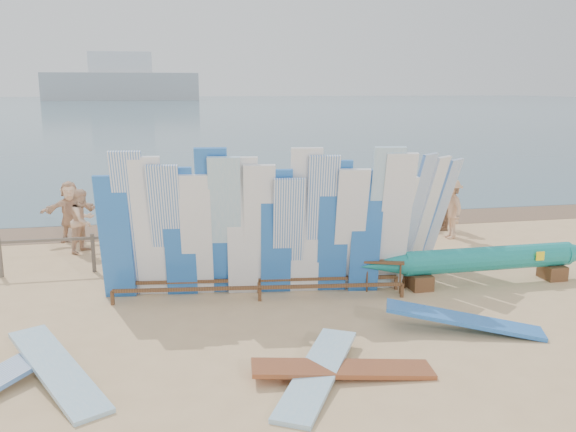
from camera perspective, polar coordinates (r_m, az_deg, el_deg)
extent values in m
plane|color=#DBB27E|center=(11.87, -9.40, -8.81)|extent=(160.00, 160.00, 0.00)
cube|color=#3F6072|center=(139.17, -11.52, 10.10)|extent=(320.00, 240.00, 0.02)
cube|color=brown|center=(18.78, -10.27, -1.05)|extent=(40.00, 2.60, 0.01)
cube|color=#999EA3|center=(191.46, -15.29, 11.60)|extent=(45.00, 8.00, 8.00)
cube|color=silver|center=(191.58, -15.41, 13.69)|extent=(18.00, 6.00, 6.00)
cube|color=#675B4D|center=(14.51, -9.98, -1.66)|extent=(12.00, 0.06, 0.06)
cube|color=#675B4D|center=(15.06, -25.35, -3.54)|extent=(0.08, 0.08, 0.90)
cube|color=#675B4D|center=(14.69, -17.76, -3.30)|extent=(0.08, 0.08, 0.90)
cube|color=#675B4D|center=(14.60, -9.93, -3.00)|extent=(0.08, 0.08, 0.90)
cube|color=#675B4D|center=(14.77, -2.15, -2.64)|extent=(0.08, 0.08, 0.90)
cube|color=#675B4D|center=(15.21, 5.31, -2.25)|extent=(0.08, 0.08, 0.90)
cube|color=#675B4D|center=(15.89, 12.24, -1.85)|extent=(0.08, 0.08, 0.90)
cube|color=brown|center=(12.19, -2.67, -6.71)|extent=(5.73, 0.78, 0.07)
cube|color=brown|center=(12.65, -2.74, -6.00)|extent=(5.73, 0.78, 0.07)
cube|color=blue|center=(12.39, -15.87, -2.02)|extent=(0.68, 0.65, 2.56)
cube|color=white|center=(12.28, -14.40, -0.93)|extent=(0.71, 0.93, 3.03)
cube|color=white|center=(12.23, -12.85, -1.15)|extent=(0.71, 0.87, 2.93)
cube|color=white|center=(12.21, -11.28, -1.48)|extent=(0.72, 1.00, 2.77)
cube|color=blue|center=(12.19, -10.14, -1.61)|extent=(0.69, 0.77, 2.71)
cube|color=white|center=(12.17, -8.56, -1.90)|extent=(0.70, 0.85, 2.58)
cube|color=blue|center=(12.09, -7.02, -0.71)|extent=(0.72, 0.96, 3.08)
cube|color=#8ABEDD|center=(12.10, -5.87, -1.06)|extent=(0.73, 1.11, 2.92)
cube|color=white|center=(12.10, -4.28, -1.11)|extent=(0.69, 0.74, 2.90)
cube|color=white|center=(12.12, -2.69, -1.41)|extent=(0.70, 0.86, 2.75)
cube|color=blue|center=(12.15, -1.11, -1.61)|extent=(0.69, 0.78, 2.65)
cube|color=white|center=(12.18, 0.03, -1.96)|extent=(0.71, 0.95, 2.49)
cube|color=white|center=(12.14, 1.60, -0.62)|extent=(0.69, 0.79, 3.06)
cube|color=white|center=(12.20, 3.16, -0.93)|extent=(0.71, 0.91, 2.92)
cube|color=blue|center=(12.24, 4.28, -1.13)|extent=(0.70, 0.83, 2.82)
cube|color=white|center=(12.31, 5.82, -1.46)|extent=(0.72, 0.98, 2.66)
cube|color=blue|center=(12.38, 7.34, -1.51)|extent=(0.67, 0.62, 2.62)
cube|color=#8ABEDD|center=(12.40, 8.88, -0.46)|extent=(0.72, 0.98, 3.08)
cube|color=white|center=(12.47, 9.95, -0.71)|extent=(0.72, 0.99, 2.96)
cube|color=brown|center=(14.06, 12.89, -4.53)|extent=(1.64, 1.32, 0.06)
cube|color=brown|center=(14.26, 11.28, -4.22)|extent=(1.64, 1.32, 0.06)
cube|color=white|center=(13.10, 10.28, -1.46)|extent=(0.82, 0.83, 2.35)
cube|color=white|center=(13.60, 11.66, -0.04)|extent=(0.92, 0.95, 2.81)
cube|color=white|center=(14.17, 12.88, 0.15)|extent=(0.93, 0.97, 2.70)
cube|color=white|center=(14.74, 14.02, 0.33)|extent=(0.94, 0.98, 2.58)
cube|color=brown|center=(13.22, 12.20, -6.00)|extent=(0.45, 0.54, 0.32)
cube|color=brown|center=(14.80, 23.49, -4.80)|extent=(0.45, 0.54, 0.32)
cylinder|color=teal|center=(13.83, 18.28, -3.80)|extent=(3.89, 0.60, 0.53)
cone|color=teal|center=(12.80, 9.04, -4.59)|extent=(1.07, 0.51, 0.49)
cube|color=yellow|center=(14.17, 22.53, -3.48)|extent=(0.19, 0.02, 0.19)
cube|color=brown|center=(12.89, 8.99, -4.03)|extent=(0.97, 0.83, 0.05)
cube|color=white|center=(12.83, 9.03, -2.99)|extent=(0.42, 0.18, 0.39)
cube|color=#8ABEDD|center=(9.73, -20.70, -14.33)|extent=(1.77, 2.63, 0.40)
cube|color=#8ABEDD|center=(9.22, 2.81, -15.05)|extent=(1.82, 2.62, 0.24)
cube|color=blue|center=(11.26, 16.08, -10.33)|extent=(2.71, 1.48, 0.44)
cube|color=#984E29|center=(9.35, 5.14, -14.65)|extent=(2.74, 0.85, 0.22)
cube|color=red|center=(15.68, -12.59, -2.60)|extent=(0.64, 0.61, 0.05)
cube|color=red|center=(15.83, -12.40, -1.45)|extent=(0.55, 0.30, 0.53)
cube|color=red|center=(15.54, -2.22, -2.45)|extent=(0.70, 0.68, 0.05)
cube|color=red|center=(15.65, -2.78, -1.35)|extent=(0.53, 0.41, 0.52)
cube|color=red|center=(16.05, -1.41, -1.03)|extent=(0.60, 0.84, 0.56)
cube|color=red|center=(16.25, -1.82, 0.41)|extent=(0.48, 0.26, 0.35)
imported|color=beige|center=(18.17, -12.13, 1.17)|extent=(1.58, 0.53, 1.70)
imported|color=#8C6042|center=(15.29, -8.04, -0.93)|extent=(0.62, 1.00, 1.58)
imported|color=tan|center=(17.60, 14.98, 0.68)|extent=(0.49, 1.11, 1.69)
imported|color=#8C6042|center=(18.62, 14.42, 1.58)|extent=(0.65, 1.16, 1.86)
imported|color=tan|center=(16.94, -9.35, 0.47)|extent=(0.64, 1.15, 1.68)
imported|color=tan|center=(16.53, 1.80, 0.61)|extent=(0.93, 0.51, 1.83)
imported|color=beige|center=(17.71, -19.69, 0.41)|extent=(1.61, 0.72, 1.67)
imported|color=tan|center=(19.04, 10.65, 1.98)|extent=(1.11, 1.27, 1.86)
imported|color=beige|center=(16.47, -18.62, -0.42)|extent=(0.73, 0.88, 1.64)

